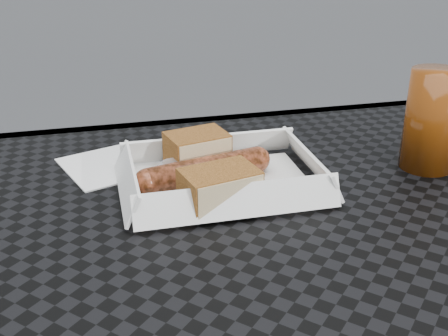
# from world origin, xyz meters

# --- Properties ---
(patio_table) EXTENTS (0.80, 0.80, 0.74)m
(patio_table) POSITION_xyz_m (0.00, 0.00, 0.67)
(patio_table) COLOR black
(patio_table) RESTS_ON ground
(food_tray) EXTENTS (0.22, 0.15, 0.00)m
(food_tray) POSITION_xyz_m (-0.04, 0.14, 0.75)
(food_tray) COLOR white
(food_tray) RESTS_ON patio_table
(bratwurst) EXTENTS (0.18, 0.07, 0.03)m
(bratwurst) POSITION_xyz_m (-0.06, 0.14, 0.77)
(bratwurst) COLOR brown
(bratwurst) RESTS_ON food_tray
(bread_near) EXTENTS (0.09, 0.07, 0.05)m
(bread_near) POSITION_xyz_m (-0.06, 0.19, 0.77)
(bread_near) COLOR brown
(bread_near) RESTS_ON food_tray
(bread_far) EXTENTS (0.10, 0.08, 0.04)m
(bread_far) POSITION_xyz_m (-0.06, 0.08, 0.77)
(bread_far) COLOR brown
(bread_far) RESTS_ON food_tray
(veg_garnish) EXTENTS (0.03, 0.03, 0.00)m
(veg_garnish) POSITION_xyz_m (0.02, 0.10, 0.75)
(veg_garnish) COLOR #FF550B
(veg_garnish) RESTS_ON food_tray
(napkin) EXTENTS (0.15, 0.15, 0.00)m
(napkin) POSITION_xyz_m (-0.18, 0.23, 0.75)
(napkin) COLOR white
(napkin) RESTS_ON patio_table
(condiment_cup_sauce) EXTENTS (0.05, 0.05, 0.03)m
(condiment_cup_sauce) POSITION_xyz_m (-0.10, 0.15, 0.76)
(condiment_cup_sauce) COLOR maroon
(condiment_cup_sauce) RESTS_ON patio_table
(condiment_cup_empty) EXTENTS (0.05, 0.05, 0.03)m
(condiment_cup_empty) POSITION_xyz_m (-0.07, 0.19, 0.76)
(condiment_cup_empty) COLOR silver
(condiment_cup_empty) RESTS_ON patio_table
(drink_glass) EXTENTS (0.07, 0.07, 0.13)m
(drink_glass) POSITION_xyz_m (0.24, 0.13, 0.81)
(drink_glass) COLOR #5C2807
(drink_glass) RESTS_ON patio_table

